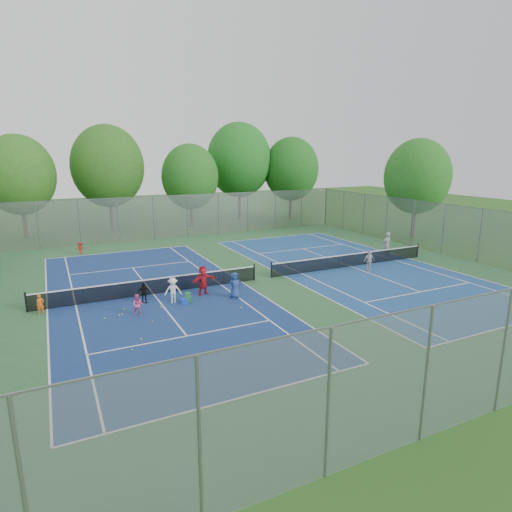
{
  "coord_description": "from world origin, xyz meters",
  "views": [
    {
      "loc": [
        -11.91,
        -23.38,
        7.83
      ],
      "look_at": [
        0.0,
        1.0,
        1.3
      ],
      "focal_mm": 30.0,
      "sensor_mm": 36.0,
      "label": 1
    }
  ],
  "objects_px": {
    "ball_hopper": "(188,298)",
    "instructor": "(387,245)",
    "net_left": "(153,287)",
    "ball_crate": "(185,301)",
    "net_right": "(351,260)"
  },
  "relations": [
    {
      "from": "net_right",
      "to": "ball_crate",
      "type": "xyz_separation_m",
      "value": [
        -12.86,
        -2.3,
        -0.31
      ]
    },
    {
      "from": "ball_hopper",
      "to": "instructor",
      "type": "height_order",
      "value": "instructor"
    },
    {
      "from": "net_left",
      "to": "net_right",
      "type": "height_order",
      "value": "same"
    },
    {
      "from": "net_left",
      "to": "ball_crate",
      "type": "height_order",
      "value": "net_left"
    },
    {
      "from": "ball_hopper",
      "to": "instructor",
      "type": "bearing_deg",
      "value": 10.91
    },
    {
      "from": "instructor",
      "to": "net_right",
      "type": "bearing_deg",
      "value": 13.21
    },
    {
      "from": "ball_crate",
      "to": "instructor",
      "type": "distance_m",
      "value": 17.45
    },
    {
      "from": "net_right",
      "to": "ball_hopper",
      "type": "relative_size",
      "value": 23.17
    },
    {
      "from": "net_left",
      "to": "instructor",
      "type": "relative_size",
      "value": 6.55
    },
    {
      "from": "ball_crate",
      "to": "instructor",
      "type": "xyz_separation_m",
      "value": [
        17.1,
        3.38,
        0.83
      ]
    },
    {
      "from": "ball_crate",
      "to": "instructor",
      "type": "relative_size",
      "value": 0.18
    },
    {
      "from": "net_right",
      "to": "ball_crate",
      "type": "distance_m",
      "value": 13.07
    },
    {
      "from": "net_right",
      "to": "ball_hopper",
      "type": "height_order",
      "value": "net_right"
    },
    {
      "from": "net_right",
      "to": "instructor",
      "type": "height_order",
      "value": "instructor"
    },
    {
      "from": "net_left",
      "to": "instructor",
      "type": "bearing_deg",
      "value": 3.38
    }
  ]
}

